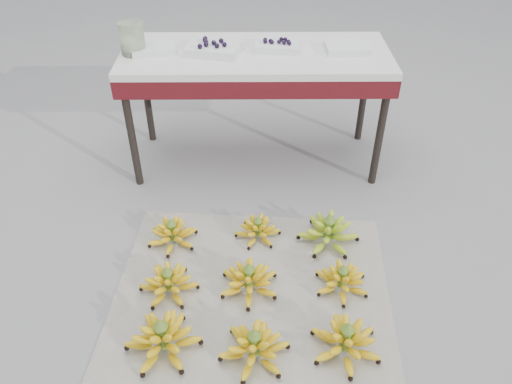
{
  "coord_description": "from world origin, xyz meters",
  "views": [
    {
      "loc": [
        0.09,
        -1.6,
        1.77
      ],
      "look_at": [
        0.1,
        0.29,
        0.3
      ],
      "focal_mm": 35.0,
      "sensor_mm": 36.0,
      "label": 1
    }
  ],
  "objects_px": {
    "bunch_front_right": "(346,341)",
    "bunch_mid_left": "(169,283)",
    "bunch_back_left": "(172,234)",
    "bunch_back_center": "(258,230)",
    "tray_far_right": "(347,48)",
    "bunch_mid_right": "(342,280)",
    "tray_right": "(277,46)",
    "vendor_table": "(256,66)",
    "tray_far_left": "(154,49)",
    "bunch_front_center": "(254,347)",
    "bunch_back_right": "(328,232)",
    "glass_jar": "(132,38)",
    "bunch_mid_center": "(249,280)",
    "bunch_front_left": "(163,339)",
    "tray_left": "(213,48)",
    "newspaper_mat": "(252,291)"
  },
  "relations": [
    {
      "from": "bunch_front_left",
      "to": "glass_jar",
      "type": "relative_size",
      "value": 2.11
    },
    {
      "from": "bunch_front_right",
      "to": "glass_jar",
      "type": "distance_m",
      "value": 1.86
    },
    {
      "from": "newspaper_mat",
      "to": "bunch_mid_left",
      "type": "relative_size",
      "value": 3.59
    },
    {
      "from": "glass_jar",
      "to": "bunch_mid_right",
      "type": "bearing_deg",
      "value": -45.16
    },
    {
      "from": "bunch_front_center",
      "to": "bunch_back_center",
      "type": "bearing_deg",
      "value": 93.58
    },
    {
      "from": "vendor_table",
      "to": "glass_jar",
      "type": "relative_size",
      "value": 8.77
    },
    {
      "from": "bunch_front_center",
      "to": "vendor_table",
      "type": "relative_size",
      "value": 0.21
    },
    {
      "from": "bunch_front_left",
      "to": "bunch_mid_center",
      "type": "relative_size",
      "value": 1.19
    },
    {
      "from": "bunch_mid_left",
      "to": "glass_jar",
      "type": "distance_m",
      "value": 1.32
    },
    {
      "from": "newspaper_mat",
      "to": "bunch_front_left",
      "type": "xyz_separation_m",
      "value": [
        -0.36,
        -0.31,
        0.07
      ]
    },
    {
      "from": "bunch_mid_right",
      "to": "tray_right",
      "type": "xyz_separation_m",
      "value": [
        -0.27,
        1.1,
        0.67
      ]
    },
    {
      "from": "bunch_back_left",
      "to": "tray_left",
      "type": "relative_size",
      "value": 0.82
    },
    {
      "from": "vendor_table",
      "to": "glass_jar",
      "type": "xyz_separation_m",
      "value": [
        -0.66,
        -0.02,
        0.17
      ]
    },
    {
      "from": "bunch_back_right",
      "to": "glass_jar",
      "type": "bearing_deg",
      "value": 152.5
    },
    {
      "from": "bunch_mid_left",
      "to": "tray_far_right",
      "type": "relative_size",
      "value": 1.46
    },
    {
      "from": "tray_right",
      "to": "tray_far_right",
      "type": "xyz_separation_m",
      "value": [
        0.38,
        -0.03,
        -0.0
      ]
    },
    {
      "from": "bunch_back_center",
      "to": "tray_right",
      "type": "height_order",
      "value": "tray_right"
    },
    {
      "from": "bunch_front_left",
      "to": "bunch_front_center",
      "type": "height_order",
      "value": "bunch_front_left"
    },
    {
      "from": "tray_left",
      "to": "glass_jar",
      "type": "relative_size",
      "value": 1.87
    },
    {
      "from": "vendor_table",
      "to": "tray_left",
      "type": "relative_size",
      "value": 4.68
    },
    {
      "from": "bunch_front_left",
      "to": "tray_far_left",
      "type": "distance_m",
      "value": 1.55
    },
    {
      "from": "bunch_back_right",
      "to": "bunch_mid_left",
      "type": "bearing_deg",
      "value": -148.61
    },
    {
      "from": "bunch_back_center",
      "to": "vendor_table",
      "type": "relative_size",
      "value": 0.2
    },
    {
      "from": "newspaper_mat",
      "to": "bunch_front_right",
      "type": "bearing_deg",
      "value": -40.45
    },
    {
      "from": "tray_far_right",
      "to": "bunch_front_center",
      "type": "bearing_deg",
      "value": -109.68
    },
    {
      "from": "bunch_front_right",
      "to": "glass_jar",
      "type": "height_order",
      "value": "glass_jar"
    },
    {
      "from": "bunch_front_right",
      "to": "bunch_mid_left",
      "type": "distance_m",
      "value": 0.82
    },
    {
      "from": "bunch_front_center",
      "to": "vendor_table",
      "type": "bearing_deg",
      "value": 94.7
    },
    {
      "from": "bunch_back_left",
      "to": "vendor_table",
      "type": "bearing_deg",
      "value": 59.83
    },
    {
      "from": "bunch_front_center",
      "to": "glass_jar",
      "type": "bearing_deg",
      "value": 119.83
    },
    {
      "from": "bunch_front_center",
      "to": "bunch_back_left",
      "type": "distance_m",
      "value": 0.79
    },
    {
      "from": "bunch_mid_center",
      "to": "bunch_back_center",
      "type": "bearing_deg",
      "value": 78.41
    },
    {
      "from": "bunch_front_left",
      "to": "bunch_mid_left",
      "type": "bearing_deg",
      "value": 103.17
    },
    {
      "from": "bunch_mid_center",
      "to": "bunch_mid_right",
      "type": "height_order",
      "value": "bunch_mid_center"
    },
    {
      "from": "bunch_front_left",
      "to": "tray_left",
      "type": "height_order",
      "value": "tray_left"
    },
    {
      "from": "bunch_mid_center",
      "to": "tray_far_right",
      "type": "xyz_separation_m",
      "value": [
        0.53,
        1.08,
        0.66
      ]
    },
    {
      "from": "bunch_front_center",
      "to": "bunch_back_right",
      "type": "height_order",
      "value": "bunch_back_right"
    },
    {
      "from": "bunch_back_right",
      "to": "tray_far_right",
      "type": "bearing_deg",
      "value": 88.43
    },
    {
      "from": "bunch_mid_center",
      "to": "tray_left",
      "type": "relative_size",
      "value": 0.94
    },
    {
      "from": "bunch_front_center",
      "to": "tray_far_right",
      "type": "height_order",
      "value": "tray_far_right"
    },
    {
      "from": "bunch_back_right",
      "to": "tray_right",
      "type": "bearing_deg",
      "value": 115.44
    },
    {
      "from": "bunch_back_center",
      "to": "vendor_table",
      "type": "bearing_deg",
      "value": 111.03
    },
    {
      "from": "vendor_table",
      "to": "bunch_back_right",
      "type": "bearing_deg",
      "value": -64.67
    },
    {
      "from": "bunch_back_left",
      "to": "tray_far_right",
      "type": "bearing_deg",
      "value": 38.57
    },
    {
      "from": "glass_jar",
      "to": "bunch_front_center",
      "type": "bearing_deg",
      "value": -65.46
    },
    {
      "from": "tray_left",
      "to": "tray_far_right",
      "type": "bearing_deg",
      "value": 1.35
    },
    {
      "from": "bunch_back_left",
      "to": "bunch_back_center",
      "type": "xyz_separation_m",
      "value": [
        0.43,
        0.03,
        -0.0
      ]
    },
    {
      "from": "bunch_back_center",
      "to": "glass_jar",
      "type": "bearing_deg",
      "value": 153.95
    },
    {
      "from": "bunch_mid_right",
      "to": "bunch_back_left",
      "type": "xyz_separation_m",
      "value": [
        -0.81,
        0.31,
        0.0
      ]
    },
    {
      "from": "vendor_table",
      "to": "tray_far_left",
      "type": "relative_size",
      "value": 5.8
    }
  ]
}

